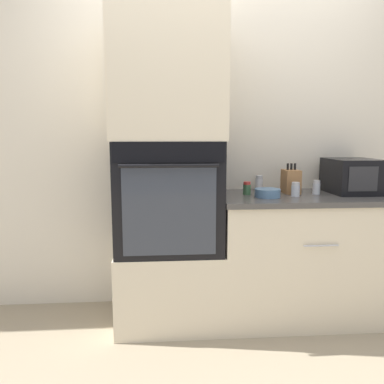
{
  "coord_description": "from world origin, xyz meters",
  "views": [
    {
      "loc": [
        -0.38,
        -2.16,
        1.27
      ],
      "look_at": [
        -0.2,
        0.21,
        0.91
      ],
      "focal_mm": 35.0,
      "sensor_mm": 36.0,
      "label": 1
    }
  ],
  "objects_px": {
    "condiment_jar_mid": "(259,183)",
    "microwave": "(352,176)",
    "condiment_jar_near": "(296,189)",
    "condiment_jar_far": "(316,187)",
    "bowl": "(267,193)",
    "knife_block": "(291,181)",
    "wall_oven": "(169,195)",
    "condiment_jar_back": "(247,188)"
  },
  "relations": [
    {
      "from": "condiment_jar_mid",
      "to": "condiment_jar_back",
      "type": "relative_size",
      "value": 1.25
    },
    {
      "from": "knife_block",
      "to": "condiment_jar_near",
      "type": "height_order",
      "value": "knife_block"
    },
    {
      "from": "microwave",
      "to": "condiment_jar_far",
      "type": "height_order",
      "value": "microwave"
    },
    {
      "from": "microwave",
      "to": "knife_block",
      "type": "bearing_deg",
      "value": 177.62
    },
    {
      "from": "wall_oven",
      "to": "knife_block",
      "type": "bearing_deg",
      "value": 5.36
    },
    {
      "from": "microwave",
      "to": "bowl",
      "type": "xyz_separation_m",
      "value": [
        -0.64,
        -0.14,
        -0.09
      ]
    },
    {
      "from": "bowl",
      "to": "condiment_jar_near",
      "type": "height_order",
      "value": "condiment_jar_near"
    },
    {
      "from": "microwave",
      "to": "condiment_jar_back",
      "type": "height_order",
      "value": "microwave"
    },
    {
      "from": "condiment_jar_near",
      "to": "condiment_jar_mid",
      "type": "relative_size",
      "value": 0.85
    },
    {
      "from": "wall_oven",
      "to": "condiment_jar_back",
      "type": "distance_m",
      "value": 0.54
    },
    {
      "from": "condiment_jar_mid",
      "to": "condiment_jar_far",
      "type": "distance_m",
      "value": 0.41
    },
    {
      "from": "microwave",
      "to": "condiment_jar_back",
      "type": "distance_m",
      "value": 0.76
    },
    {
      "from": "microwave",
      "to": "knife_block",
      "type": "xyz_separation_m",
      "value": [
        -0.43,
        0.02,
        -0.04
      ]
    },
    {
      "from": "knife_block",
      "to": "bowl",
      "type": "height_order",
      "value": "knife_block"
    },
    {
      "from": "condiment_jar_mid",
      "to": "microwave",
      "type": "bearing_deg",
      "value": -15.71
    },
    {
      "from": "condiment_jar_back",
      "to": "knife_block",
      "type": "bearing_deg",
      "value": 7.16
    },
    {
      "from": "condiment_jar_mid",
      "to": "condiment_jar_back",
      "type": "bearing_deg",
      "value": -124.48
    },
    {
      "from": "condiment_jar_near",
      "to": "condiment_jar_back",
      "type": "xyz_separation_m",
      "value": [
        -0.31,
        0.09,
        -0.0
      ]
    },
    {
      "from": "microwave",
      "to": "bowl",
      "type": "bearing_deg",
      "value": -167.66
    },
    {
      "from": "knife_block",
      "to": "condiment_jar_mid",
      "type": "height_order",
      "value": "knife_block"
    },
    {
      "from": "microwave",
      "to": "condiment_jar_near",
      "type": "xyz_separation_m",
      "value": [
        -0.44,
        -0.12,
        -0.07
      ]
    },
    {
      "from": "microwave",
      "to": "bowl",
      "type": "height_order",
      "value": "microwave"
    },
    {
      "from": "wall_oven",
      "to": "microwave",
      "type": "relative_size",
      "value": 1.91
    },
    {
      "from": "bowl",
      "to": "condiment_jar_mid",
      "type": "height_order",
      "value": "condiment_jar_mid"
    },
    {
      "from": "condiment_jar_far",
      "to": "wall_oven",
      "type": "bearing_deg",
      "value": -178.88
    },
    {
      "from": "bowl",
      "to": "condiment_jar_back",
      "type": "xyz_separation_m",
      "value": [
        -0.11,
        0.12,
        0.02
      ]
    },
    {
      "from": "microwave",
      "to": "knife_block",
      "type": "distance_m",
      "value": 0.43
    },
    {
      "from": "bowl",
      "to": "condiment_jar_mid",
      "type": "xyz_separation_m",
      "value": [
        0.02,
        0.31,
        0.03
      ]
    },
    {
      "from": "bowl",
      "to": "condiment_jar_far",
      "type": "bearing_deg",
      "value": 14.8
    },
    {
      "from": "condiment_jar_far",
      "to": "condiment_jar_back",
      "type": "relative_size",
      "value": 1.09
    },
    {
      "from": "condiment_jar_near",
      "to": "condiment_jar_far",
      "type": "height_order",
      "value": "condiment_jar_far"
    },
    {
      "from": "microwave",
      "to": "knife_block",
      "type": "relative_size",
      "value": 1.78
    },
    {
      "from": "condiment_jar_near",
      "to": "knife_block",
      "type": "bearing_deg",
      "value": 84.64
    },
    {
      "from": "condiment_jar_far",
      "to": "bowl",
      "type": "bearing_deg",
      "value": -165.2
    },
    {
      "from": "condiment_jar_mid",
      "to": "condiment_jar_far",
      "type": "height_order",
      "value": "condiment_jar_mid"
    },
    {
      "from": "microwave",
      "to": "condiment_jar_mid",
      "type": "relative_size",
      "value": 3.38
    },
    {
      "from": "microwave",
      "to": "condiment_jar_mid",
      "type": "height_order",
      "value": "microwave"
    },
    {
      "from": "bowl",
      "to": "condiment_jar_back",
      "type": "relative_size",
      "value": 1.89
    },
    {
      "from": "condiment_jar_mid",
      "to": "bowl",
      "type": "bearing_deg",
      "value": -94.34
    },
    {
      "from": "microwave",
      "to": "condiment_jar_near",
      "type": "distance_m",
      "value": 0.47
    },
    {
      "from": "knife_block",
      "to": "condiment_jar_far",
      "type": "bearing_deg",
      "value": -20.58
    },
    {
      "from": "microwave",
      "to": "condiment_jar_back",
      "type": "xyz_separation_m",
      "value": [
        -0.75,
        -0.02,
        -0.08
      ]
    }
  ]
}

